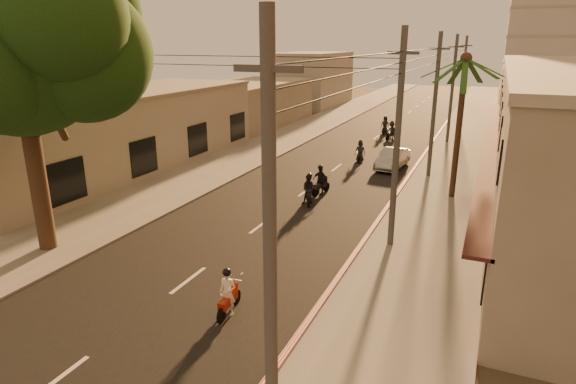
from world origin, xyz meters
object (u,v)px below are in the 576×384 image
broadleaf_tree (26,40)px  parked_car (392,159)px  scooter_mid_a (309,190)px  scooter_far_b (392,131)px  scooter_red (228,294)px  scooter_far_a (360,152)px  scooter_far_c (385,126)px  scooter_mid_b (320,181)px  palm_tree (465,67)px

broadleaf_tree → parked_car: broadleaf_tree is taller
scooter_mid_a → scooter_far_b: size_ratio=1.00×
scooter_red → parked_car: size_ratio=0.39×
scooter_red → scooter_far_b: (-1.02, 30.78, 0.08)m
scooter_red → scooter_far_a: (-1.48, 21.73, 0.02)m
scooter_far_b → parked_car: bearing=-54.1°
scooter_far_a → scooter_far_b: size_ratio=0.96×
scooter_far_c → scooter_far_b: bearing=-73.7°
scooter_mid_b → scooter_far_c: size_ratio=0.97×
scooter_far_b → scooter_mid_a: bearing=-67.3°
broadleaf_tree → scooter_far_c: size_ratio=6.72×
scooter_mid_a → scooter_far_c: (-0.68, 22.06, 0.01)m
scooter_mid_b → parked_car: size_ratio=0.41×
parked_car → palm_tree: bearing=-45.3°
scooter_far_c → broadleaf_tree: bearing=-110.0°
broadleaf_tree → parked_car: size_ratio=2.86×
broadleaf_tree → palm_tree: 20.18m
scooter_mid_a → scooter_mid_b: scooter_mid_b is taller
scooter_far_a → scooter_far_c: size_ratio=0.92×
palm_tree → parked_car: size_ratio=1.94×
scooter_red → scooter_far_c: bearing=88.8°
scooter_red → scooter_far_b: bearing=87.0°
scooter_mid_a → scooter_mid_b: size_ratio=0.99×
scooter_mid_a → scooter_far_c: 22.07m
scooter_mid_a → scooter_far_a: bearing=71.5°
scooter_far_a → scooter_far_b: 9.06m
scooter_red → scooter_mid_b: bearing=91.8°
parked_car → scooter_far_a: bearing=164.5°
palm_tree → parked_car: (-4.42, 5.37, -6.47)m
palm_tree → scooter_far_b: size_ratio=4.73×
scooter_mid_b → scooter_far_a: bearing=103.5°
broadleaf_tree → scooter_mid_a: 14.58m
scooter_mid_b → scooter_far_b: bearing=102.2°
scooter_mid_a → scooter_far_a: 10.41m
palm_tree → scooter_far_c: palm_tree is taller
scooter_far_c → parked_car: bearing=-83.3°
scooter_mid_b → scooter_far_c: (-0.64, 20.17, 0.01)m
scooter_far_a → parked_car: (2.55, -0.96, -0.06)m
scooter_mid_a → parked_car: 9.79m
broadleaf_tree → scooter_mid_b: size_ratio=6.91×
scooter_far_a → scooter_far_b: scooter_far_b is taller
scooter_mid_b → scooter_far_c: 20.18m
broadleaf_tree → scooter_far_c: bearing=77.7°
scooter_red → scooter_mid_a: 11.42m
broadleaf_tree → scooter_red: 12.07m
scooter_mid_a → scooter_red: bearing=-100.8°
scooter_mid_b → scooter_far_b: 17.57m
palm_tree → scooter_mid_a: bearing=-149.8°
palm_tree → scooter_mid_b: bearing=-162.8°
scooter_red → scooter_far_c: scooter_far_c is taller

